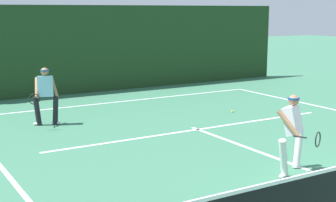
{
  "coord_description": "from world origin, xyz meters",
  "views": [
    {
      "loc": [
        -7.2,
        -4.37,
        3.16
      ],
      "look_at": [
        -1.3,
        5.53,
        1.0
      ],
      "focal_mm": 52.31,
      "sensor_mm": 36.0,
      "label": 1
    }
  ],
  "objects": [
    {
      "name": "court_line_baseline_far",
      "position": [
        0.0,
        10.85,
        0.0
      ],
      "size": [
        10.48,
        0.1,
        0.01
      ],
      "primitive_type": "cube",
      "color": "white",
      "rests_on": "ground_plane"
    },
    {
      "name": "court_line_service",
      "position": [
        0.0,
        6.15,
        0.0
      ],
      "size": [
        8.54,
        0.1,
        0.01
      ],
      "primitive_type": "cube",
      "color": "white",
      "rests_on": "ground_plane"
    },
    {
      "name": "court_line_centre",
      "position": [
        0.0,
        3.2,
        0.0
      ],
      "size": [
        0.1,
        6.4,
        0.01
      ],
      "primitive_type": "cube",
      "color": "white",
      "rests_on": "ground_plane"
    },
    {
      "name": "player_near",
      "position": [
        -0.41,
        2.3,
        0.85
      ],
      "size": [
        1.06,
        1.01,
        1.56
      ],
      "rotation": [
        0.0,
        0.0,
        3.58
      ],
      "color": "silver",
      "rests_on": "ground_plane"
    },
    {
      "name": "player_far",
      "position": [
        -3.32,
        8.73,
        0.88
      ],
      "size": [
        0.97,
        0.84,
        1.61
      ],
      "rotation": [
        0.0,
        0.0,
        2.82
      ],
      "color": "black",
      "rests_on": "ground_plane"
    },
    {
      "name": "tennis_ball",
      "position": [
        2.18,
        7.45,
        0.03
      ],
      "size": [
        0.07,
        0.07,
        0.07
      ],
      "primitive_type": "sphere",
      "color": "#D1E033",
      "rests_on": "ground_plane"
    },
    {
      "name": "back_fence_windscreen",
      "position": [
        0.0,
        13.27,
        1.66
      ],
      "size": [
        17.59,
        0.12,
        3.33
      ],
      "primitive_type": "cube",
      "color": "#1D3A1C",
      "rests_on": "ground_plane"
    }
  ]
}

